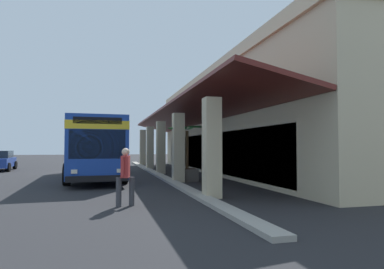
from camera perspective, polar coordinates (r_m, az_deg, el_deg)
The scene contains 6 objects.
ground at distance 24.96m, azimuth -0.98°, elevation -6.19°, with size 120.00×120.00×0.00m, color #262628.
curb_strip at distance 21.70m, azimuth -6.44°, elevation -6.61°, with size 32.06×0.50×0.12m, color #9E998E.
plaza_building at distance 24.98m, azimuth 16.01°, elevation 1.73°, with size 27.02×16.13×6.81m.
transit_bus at distance 19.61m, azimuth -16.35°, elevation -1.75°, with size 11.31×3.14×3.34m.
pedestrian at distance 9.90m, azimuth -11.42°, elevation -6.60°, with size 0.65×0.54×1.69m.
potted_palm at distance 16.92m, azimuth -0.87°, elevation -5.97°, with size 1.79×2.08×2.87m.
Camera 1 is at (24.19, 2.07, 1.71)m, focal length 30.91 mm.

